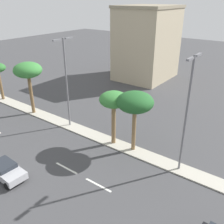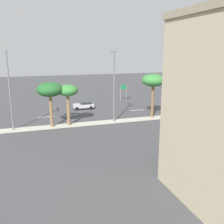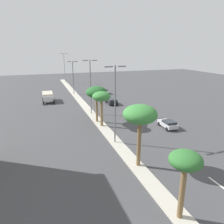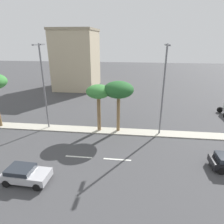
{
  "view_description": "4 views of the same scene",
  "coord_description": "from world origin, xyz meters",
  "px_view_note": "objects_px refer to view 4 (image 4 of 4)",
  "views": [
    {
      "loc": [
        19.04,
        46.2,
        14.87
      ],
      "look_at": [
        -1.34,
        31.15,
        3.04
      ],
      "focal_mm": 39.64,
      "sensor_mm": 36.0,
      "label": 1
    },
    {
      "loc": [
        -36.21,
        37.31,
        10.81
      ],
      "look_at": [
        -2.87,
        26.55,
        2.32
      ],
      "focal_mm": 40.69,
      "sensor_mm": 36.0,
      "label": 2
    },
    {
      "loc": [
        -9.64,
        -0.61,
        12.94
      ],
      "look_at": [
        0.62,
        28.83,
        3.51
      ],
      "focal_mm": 33.91,
      "sensor_mm": 36.0,
      "label": 3
    },
    {
      "loc": [
        22.84,
        36.68,
        11.32
      ],
      "look_at": [
        -1.91,
        33.78,
        1.97
      ],
      "focal_mm": 31.4,
      "sensor_mm": 36.0,
      "label": 4
    }
  ],
  "objects_px": {
    "palm_tree_mid": "(119,90)",
    "street_lamp_trailing": "(164,85)",
    "palm_tree_near": "(98,93)",
    "street_lamp_left": "(43,81)",
    "sedan_silver_mid": "(25,174)",
    "commercial_building": "(77,59)"
  },
  "relations": [
    {
      "from": "palm_tree_near",
      "to": "street_lamp_trailing",
      "type": "bearing_deg",
      "value": 89.62
    },
    {
      "from": "commercial_building",
      "to": "street_lamp_trailing",
      "type": "distance_m",
      "value": 29.52
    },
    {
      "from": "palm_tree_near",
      "to": "palm_tree_mid",
      "type": "xyz_separation_m",
      "value": [
        -0.18,
        2.46,
        0.34
      ]
    },
    {
      "from": "commercial_building",
      "to": "palm_tree_near",
      "type": "relative_size",
      "value": 2.26
    },
    {
      "from": "palm_tree_mid",
      "to": "street_lamp_left",
      "type": "distance_m",
      "value": 9.46
    },
    {
      "from": "street_lamp_trailing",
      "to": "sedan_silver_mid",
      "type": "relative_size",
      "value": 2.76
    },
    {
      "from": "street_lamp_left",
      "to": "street_lamp_trailing",
      "type": "relative_size",
      "value": 1.0
    },
    {
      "from": "palm_tree_mid",
      "to": "sedan_silver_mid",
      "type": "xyz_separation_m",
      "value": [
        10.52,
        -6.85,
        -4.73
      ]
    },
    {
      "from": "palm_tree_mid",
      "to": "street_lamp_trailing",
      "type": "height_order",
      "value": "street_lamp_trailing"
    },
    {
      "from": "palm_tree_mid",
      "to": "palm_tree_near",
      "type": "bearing_deg",
      "value": -85.82
    },
    {
      "from": "commercial_building",
      "to": "palm_tree_near",
      "type": "bearing_deg",
      "value": 21.78
    },
    {
      "from": "palm_tree_near",
      "to": "sedan_silver_mid",
      "type": "distance_m",
      "value": 12.06
    },
    {
      "from": "commercial_building",
      "to": "sedan_silver_mid",
      "type": "height_order",
      "value": "commercial_building"
    },
    {
      "from": "palm_tree_near",
      "to": "sedan_silver_mid",
      "type": "relative_size",
      "value": 1.54
    },
    {
      "from": "street_lamp_left",
      "to": "street_lamp_trailing",
      "type": "distance_m",
      "value": 14.67
    },
    {
      "from": "street_lamp_left",
      "to": "sedan_silver_mid",
      "type": "relative_size",
      "value": 2.75
    },
    {
      "from": "sedan_silver_mid",
      "to": "palm_tree_near",
      "type": "bearing_deg",
      "value": 156.96
    },
    {
      "from": "palm_tree_mid",
      "to": "street_lamp_left",
      "type": "bearing_deg",
      "value": -89.68
    },
    {
      "from": "commercial_building",
      "to": "street_lamp_left",
      "type": "distance_m",
      "value": 23.92
    },
    {
      "from": "palm_tree_near",
      "to": "street_lamp_left",
      "type": "height_order",
      "value": "street_lamp_left"
    },
    {
      "from": "street_lamp_left",
      "to": "street_lamp_trailing",
      "type": "bearing_deg",
      "value": 89.3
    },
    {
      "from": "street_lamp_trailing",
      "to": "palm_tree_mid",
      "type": "bearing_deg",
      "value": -92.52
    }
  ]
}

